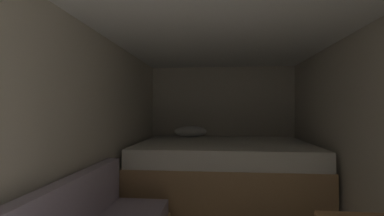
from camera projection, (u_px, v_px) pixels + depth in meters
wall_back at (222, 123)px, 5.01m from camera, size 2.72×0.05×2.08m
wall_left at (86, 135)px, 2.57m from camera, size 0.05×5.10×2.08m
wall_right at (383, 138)px, 2.32m from camera, size 0.05×5.10×2.08m
ceiling_slab at (227, 20)px, 2.45m from camera, size 2.72×5.10×0.05m
bed at (223, 169)px, 4.02m from camera, size 2.50×1.85×1.00m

